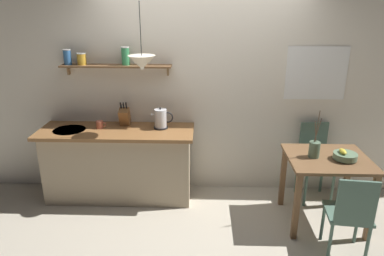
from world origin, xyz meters
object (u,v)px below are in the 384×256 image
dining_table (327,169)px  coffee_mug_by_sink (100,125)px  dining_chair_near (350,213)px  dining_chair_far (314,158)px  electric_kettle (161,119)px  pendant_lamp (142,62)px  knife_block (125,116)px  twig_vase (314,149)px  fruit_bowl (345,156)px

dining_table → coffee_mug_by_sink: (-2.56, 0.49, 0.31)m
dining_chair_near → dining_chair_far: bearing=89.8°
dining_chair_near → electric_kettle: electric_kettle is taller
electric_kettle → pendant_lamp: (-0.16, -0.20, 0.70)m
dining_table → coffee_mug_by_sink: coffee_mug_by_sink is taller
knife_block → pendant_lamp: size_ratio=0.43×
dining_chair_near → knife_block: 2.66m
dining_chair_near → twig_vase: (-0.20, 0.61, 0.38)m
dining_chair_far → fruit_bowl: size_ratio=3.92×
fruit_bowl → coffee_mug_by_sink: 2.76m
dining_chair_far → coffee_mug_by_sink: 2.64m
dining_table → dining_chair_near: 0.62m
knife_block → coffee_mug_by_sink: knife_block is taller
dining_chair_far → twig_vase: twig_vase is taller
dining_table → dining_chair_far: dining_chair_far is taller
fruit_bowl → pendant_lamp: bearing=170.3°
fruit_bowl → dining_table: bearing=159.0°
dining_chair_far → knife_block: size_ratio=3.19×
coffee_mug_by_sink → dining_table: bearing=-10.8°
electric_kettle → dining_chair_far: bearing=1.5°
dining_chair_far → pendant_lamp: (-2.03, -0.25, 1.20)m
twig_vase → dining_chair_far: bearing=70.2°
dining_table → twig_vase: 0.28m
dining_chair_far → fruit_bowl: (0.10, -0.61, 0.31)m
electric_kettle → coffee_mug_by_sink: bearing=-178.3°
dining_chair_far → knife_block: (-2.32, 0.04, 0.50)m
electric_kettle → pendant_lamp: pendant_lamp is taller
fruit_bowl → electric_kettle: bearing=164.0°
dining_table → dining_chair_near: (0.04, -0.60, -0.15)m
twig_vase → dining_table: bearing=-2.0°
dining_table → knife_block: size_ratio=2.86×
dining_table → dining_chair_near: bearing=-86.3°
dining_table → fruit_bowl: (0.14, -0.06, 0.18)m
dining_table → electric_kettle: (-1.83, 0.51, 0.38)m
twig_vase → pendant_lamp: 2.04m
fruit_bowl → knife_block: 2.52m
dining_chair_near → fruit_bowl: (0.11, 0.55, 0.33)m
electric_kettle → twig_vase: bearing=-16.8°
dining_chair_far → coffee_mug_by_sink: bearing=-178.5°
dining_table → dining_chair_far: 0.57m
dining_chair_far → twig_vase: 0.68m
dining_table → twig_vase: size_ratio=1.64×
dining_table → knife_block: knife_block is taller
fruit_bowl → pendant_lamp: size_ratio=0.35×
electric_kettle → pendant_lamp: bearing=-128.1°
coffee_mug_by_sink → pendant_lamp: (0.57, -0.18, 0.77)m
knife_block → pendant_lamp: (0.29, -0.29, 0.70)m
coffee_mug_by_sink → fruit_bowl: bearing=-11.4°
dining_table → twig_vase: twig_vase is taller
fruit_bowl → pendant_lamp: 2.34m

